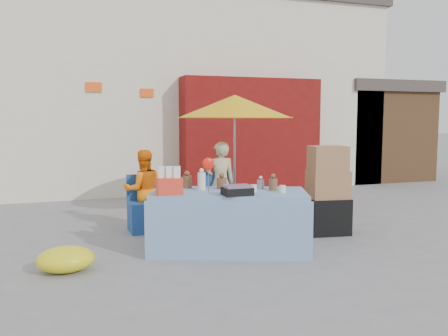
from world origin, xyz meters
name	(u,v)px	position (x,y,z in m)	size (l,w,h in m)	color
ground	(217,249)	(0.00, 0.00, 0.00)	(80.00, 80.00, 0.00)	slate
backdrop	(150,68)	(0.52, 7.52, 3.10)	(14.00, 8.00, 7.80)	silver
market_table	(229,220)	(0.13, -0.09, 0.40)	(2.22, 1.59, 1.22)	#7B9FC5
chair_left	(145,214)	(-0.71, 1.31, 0.26)	(0.49, 0.48, 0.85)	navy
chair_right	(223,209)	(0.54, 1.31, 0.26)	(0.49, 0.48, 0.85)	navy
vendor_orange	(143,190)	(-0.71, 1.45, 0.62)	(0.60, 0.47, 1.23)	orange
vendor_beige	(220,183)	(0.54, 1.45, 0.67)	(0.49, 0.32, 1.34)	#CABC8F
umbrella	(235,107)	(0.84, 1.60, 1.89)	(1.90, 1.90, 2.09)	gray
box_stack	(327,193)	(1.82, 0.28, 0.60)	(0.65, 0.56, 1.30)	black
tarp_bundle	(66,259)	(-1.88, -0.32, 0.14)	(0.63, 0.51, 0.29)	yellow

